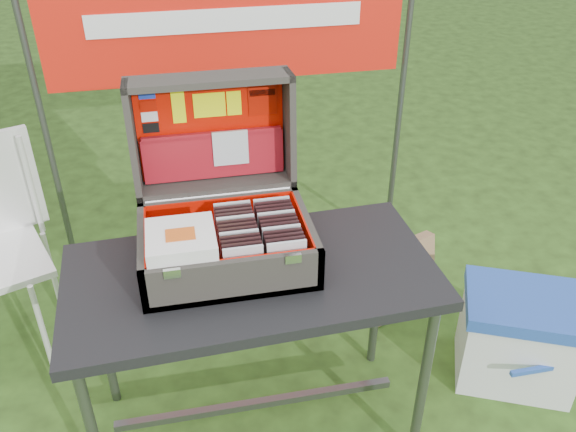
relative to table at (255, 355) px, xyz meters
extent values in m
plane|color=#283D16|center=(0.08, 0.01, -0.38)|extent=(80.00, 80.00, 0.00)
cube|color=#242527|center=(0.00, 0.00, 0.36)|extent=(1.25, 0.66, 0.04)
cylinder|color=#59595B|center=(0.55, -0.25, -0.02)|extent=(0.04, 0.04, 0.73)
cylinder|color=#59595B|center=(-0.55, 0.25, -0.02)|extent=(0.04, 0.04, 0.73)
cylinder|color=#59595B|center=(0.55, 0.25, -0.02)|extent=(0.04, 0.04, 0.73)
cube|color=#59595B|center=(0.00, 0.00, -0.26)|extent=(1.08, 0.03, 0.03)
cube|color=#3F3B34|center=(-0.07, 0.06, 0.39)|extent=(0.56, 0.40, 0.02)
cube|color=#3F3B34|center=(-0.07, -0.13, 0.46)|extent=(0.56, 0.02, 0.15)
cube|color=#3F3B34|center=(-0.07, 0.25, 0.46)|extent=(0.56, 0.02, 0.15)
cube|color=#3F3B34|center=(-0.34, 0.06, 0.46)|extent=(0.02, 0.40, 0.15)
cube|color=#3F3B34|center=(0.20, 0.06, 0.46)|extent=(0.02, 0.40, 0.15)
cube|color=red|center=(-0.07, 0.06, 0.41)|extent=(0.52, 0.36, 0.01)
cube|color=silver|center=(-0.25, -0.14, 0.52)|extent=(0.05, 0.01, 0.03)
cube|color=silver|center=(0.11, -0.14, 0.52)|extent=(0.05, 0.01, 0.03)
cylinder|color=silver|center=(-0.07, 0.26, 0.53)|extent=(0.51, 0.02, 0.02)
cube|color=#3F3B34|center=(-0.07, 0.41, 0.72)|extent=(0.56, 0.05, 0.40)
cube|color=#3F3B34|center=(-0.07, 0.37, 0.92)|extent=(0.56, 0.15, 0.03)
cube|color=#3F3B34|center=(-0.07, 0.34, 0.54)|extent=(0.56, 0.15, 0.03)
cube|color=#3F3B34|center=(-0.34, 0.35, 0.73)|extent=(0.02, 0.18, 0.41)
cube|color=#3F3B34|center=(0.20, 0.35, 0.73)|extent=(0.02, 0.18, 0.41)
cube|color=red|center=(-0.07, 0.40, 0.72)|extent=(0.51, 0.03, 0.35)
cube|color=red|center=(-0.07, -0.12, 0.47)|extent=(0.52, 0.01, 0.13)
cube|color=red|center=(-0.07, 0.23, 0.47)|extent=(0.52, 0.01, 0.13)
cube|color=red|center=(-0.33, 0.06, 0.47)|extent=(0.01, 0.36, 0.13)
cube|color=red|center=(0.19, 0.06, 0.47)|extent=(0.01, 0.36, 0.13)
cube|color=maroon|center=(-0.07, 0.37, 0.63)|extent=(0.50, 0.04, 0.16)
cube|color=maroon|center=(-0.07, 0.37, 0.71)|extent=(0.49, 0.02, 0.02)
cube|color=silver|center=(-0.01, 0.36, 0.66)|extent=(0.13, 0.02, 0.13)
cube|color=#1933B2|center=(-0.28, 0.41, 0.87)|extent=(0.06, 0.01, 0.03)
cube|color=#A50D00|center=(-0.28, 0.40, 0.83)|extent=(0.06, 0.01, 0.03)
cube|color=white|center=(-0.28, 0.40, 0.79)|extent=(0.06, 0.01, 0.03)
cube|color=black|center=(-0.28, 0.40, 0.75)|extent=(0.06, 0.01, 0.03)
cube|color=#E3EE0A|center=(-0.18, 0.40, 0.81)|extent=(0.05, 0.01, 0.11)
cube|color=#E3EE0A|center=(-0.07, 0.40, 0.81)|extent=(0.11, 0.01, 0.09)
cube|color=#E3EE0A|center=(0.02, 0.40, 0.81)|extent=(0.05, 0.01, 0.09)
cube|color=#A50D00|center=(0.12, 0.40, 0.81)|extent=(0.10, 0.01, 0.10)
cube|color=black|center=(0.12, 0.40, 0.84)|extent=(0.09, 0.00, 0.02)
cube|color=silver|center=(-0.03, -0.09, 0.48)|extent=(0.12, 0.01, 0.14)
cube|color=black|center=(-0.03, -0.07, 0.48)|extent=(0.12, 0.01, 0.14)
cube|color=black|center=(-0.03, -0.05, 0.48)|extent=(0.12, 0.01, 0.14)
cube|color=black|center=(-0.03, -0.03, 0.48)|extent=(0.12, 0.01, 0.14)
cube|color=silver|center=(-0.03, -0.01, 0.48)|extent=(0.12, 0.01, 0.14)
cube|color=black|center=(-0.03, 0.02, 0.48)|extent=(0.12, 0.01, 0.14)
cube|color=black|center=(-0.03, 0.04, 0.48)|extent=(0.12, 0.01, 0.14)
cube|color=black|center=(-0.03, 0.06, 0.48)|extent=(0.12, 0.01, 0.14)
cube|color=silver|center=(-0.03, 0.08, 0.48)|extent=(0.12, 0.01, 0.14)
cube|color=black|center=(-0.03, 0.10, 0.48)|extent=(0.12, 0.01, 0.14)
cube|color=black|center=(-0.03, 0.13, 0.48)|extent=(0.12, 0.01, 0.14)
cube|color=black|center=(-0.03, 0.15, 0.48)|extent=(0.12, 0.01, 0.14)
cube|color=silver|center=(-0.03, 0.17, 0.48)|extent=(0.12, 0.01, 0.14)
cube|color=silver|center=(0.10, -0.09, 0.48)|extent=(0.12, 0.01, 0.14)
cube|color=black|center=(0.10, -0.07, 0.48)|extent=(0.12, 0.01, 0.14)
cube|color=black|center=(0.10, -0.05, 0.48)|extent=(0.12, 0.01, 0.14)
cube|color=black|center=(0.10, -0.03, 0.48)|extent=(0.12, 0.01, 0.14)
cube|color=silver|center=(0.10, -0.01, 0.48)|extent=(0.12, 0.01, 0.14)
cube|color=black|center=(0.10, 0.02, 0.48)|extent=(0.12, 0.01, 0.14)
cube|color=black|center=(0.10, 0.04, 0.48)|extent=(0.12, 0.01, 0.14)
cube|color=black|center=(0.10, 0.06, 0.48)|extent=(0.12, 0.01, 0.14)
cube|color=silver|center=(0.10, 0.08, 0.48)|extent=(0.12, 0.01, 0.14)
cube|color=black|center=(0.10, 0.10, 0.48)|extent=(0.12, 0.01, 0.14)
cube|color=black|center=(0.10, 0.13, 0.48)|extent=(0.12, 0.01, 0.14)
cube|color=black|center=(0.10, 0.15, 0.48)|extent=(0.12, 0.01, 0.14)
cube|color=silver|center=(0.10, 0.17, 0.48)|extent=(0.12, 0.01, 0.14)
cube|color=white|center=(-0.22, -0.02, 0.54)|extent=(0.21, 0.21, 0.00)
cube|color=white|center=(-0.22, -0.02, 0.54)|extent=(0.21, 0.21, 0.00)
cube|color=white|center=(-0.22, -0.02, 0.55)|extent=(0.21, 0.21, 0.00)
cube|color=white|center=(-0.22, -0.02, 0.55)|extent=(0.21, 0.21, 0.00)
cube|color=white|center=(-0.22, -0.02, 0.56)|extent=(0.21, 0.21, 0.00)
cube|color=white|center=(-0.22, -0.02, 0.56)|extent=(0.21, 0.21, 0.00)
cube|color=white|center=(-0.22, -0.02, 0.57)|extent=(0.21, 0.21, 0.00)
cube|color=white|center=(-0.22, -0.02, 0.57)|extent=(0.21, 0.21, 0.00)
cube|color=white|center=(-0.22, -0.02, 0.58)|extent=(0.21, 0.21, 0.00)
cube|color=#D85919|center=(-0.22, -0.03, 0.58)|extent=(0.09, 0.07, 0.00)
cube|color=white|center=(1.11, 0.05, -0.20)|extent=(0.55, 0.49, 0.36)
cube|color=#264EB2|center=(1.11, 0.05, 0.01)|extent=(0.58, 0.52, 0.06)
cube|color=#264EB2|center=(1.11, -0.15, -0.16)|extent=(0.28, 0.02, 0.02)
cylinder|color=silver|center=(-0.82, 0.43, -0.14)|extent=(0.02, 0.02, 0.49)
cylinder|color=silver|center=(-0.82, 0.81, -0.14)|extent=(0.02, 0.02, 0.49)
cylinder|color=silver|center=(-0.82, 0.83, 0.34)|extent=(0.02, 0.02, 0.46)
cube|color=#9F7952|center=(0.80, 0.54, -0.20)|extent=(0.38, 0.24, 0.38)
cylinder|color=#59595B|center=(-0.77, 1.11, 0.47)|extent=(0.03, 0.03, 1.70)
cylinder|color=#59595B|center=(0.93, 1.11, 0.47)|extent=(0.03, 0.03, 1.70)
cube|color=red|center=(0.08, 1.10, 0.92)|extent=(1.60, 0.02, 0.55)
cube|color=white|center=(0.08, 1.09, 0.92)|extent=(1.20, 0.00, 0.10)
camera|label=1|loc=(-0.20, -1.59, 1.63)|focal=38.00mm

